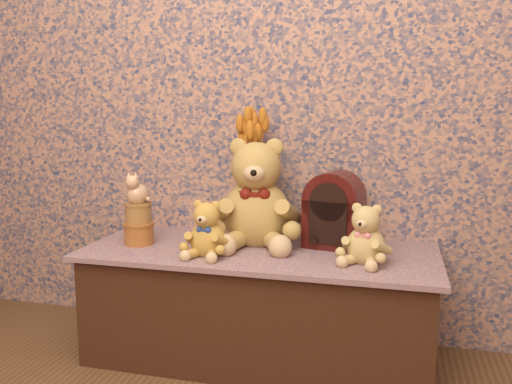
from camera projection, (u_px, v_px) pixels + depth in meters
display_shelf at (259, 303)px, 2.16m from camera, size 1.40×0.59×0.46m
teddy_large at (257, 188)px, 2.18m from camera, size 0.44×0.50×0.47m
teddy_medium at (208, 226)px, 2.02m from camera, size 0.19×0.22×0.23m
teddy_small at (366, 231)px, 1.92m from camera, size 0.24×0.26×0.24m
cathedral_radio at (334, 209)px, 2.14m from camera, size 0.25×0.20×0.31m
ceramic_vase at (251, 218)px, 2.28m from camera, size 0.13×0.13×0.18m
dried_stalks at (250, 150)px, 2.24m from camera, size 0.24×0.24×0.41m
biscuit_tin_lower at (139, 234)px, 2.20m from camera, size 0.15×0.15×0.09m
biscuit_tin_upper at (138, 213)px, 2.18m from camera, size 0.13×0.13×0.08m
cat_figurine at (137, 187)px, 2.17m from camera, size 0.11×0.12×0.13m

